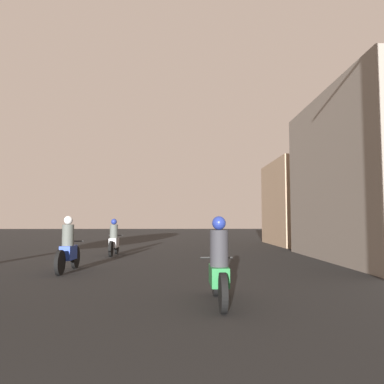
% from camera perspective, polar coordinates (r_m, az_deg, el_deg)
% --- Properties ---
extents(motorcycle_green, '(0.60, 1.97, 1.51)m').
position_cam_1_polar(motorcycle_green, '(6.67, 4.12, -11.49)').
color(motorcycle_green, black).
rests_on(motorcycle_green, ground_plane).
extents(motorcycle_blue, '(0.60, 2.08, 1.56)m').
position_cam_1_polar(motorcycle_blue, '(11.18, -18.35, -8.25)').
color(motorcycle_blue, black).
rests_on(motorcycle_blue, ground_plane).
extents(motorcycle_silver, '(0.60, 1.90, 1.49)m').
position_cam_1_polar(motorcycle_silver, '(15.82, -11.81, -7.22)').
color(motorcycle_silver, black).
rests_on(motorcycle_silver, ground_plane).
extents(building_right_far, '(4.30, 5.77, 4.84)m').
position_cam_1_polar(building_right_far, '(22.92, 17.33, -1.63)').
color(building_right_far, tan).
rests_on(building_right_far, ground_plane).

